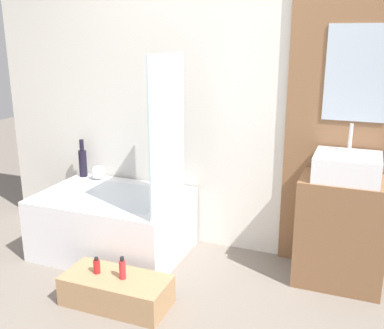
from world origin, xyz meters
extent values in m
cube|color=silver|center=(0.00, 1.58, 1.30)|extent=(4.20, 0.06, 2.60)
cube|color=brown|center=(0.85, 1.53, 1.30)|extent=(0.90, 0.03, 2.60)
cube|color=#ADBCCC|center=(0.85, 1.51, 1.42)|extent=(0.41, 0.01, 0.63)
cube|color=white|center=(-0.83, 1.13, 0.24)|extent=(1.11, 0.80, 0.48)
cube|color=silver|center=(-0.83, 1.13, 0.48)|extent=(0.86, 0.56, 0.01)
cube|color=silver|center=(-0.31, 1.03, 1.02)|extent=(0.01, 0.55, 1.07)
cube|color=#A87F56|center=(-0.44, 0.50, 0.10)|extent=(0.68, 0.32, 0.19)
cube|color=brown|center=(0.85, 1.31, 0.38)|extent=(0.58, 0.40, 0.75)
cube|color=white|center=(0.85, 1.31, 0.83)|extent=(0.42, 0.37, 0.16)
cylinder|color=silver|center=(0.85, 1.41, 1.01)|extent=(0.02, 0.02, 0.18)
cylinder|color=black|center=(-1.30, 1.45, 0.60)|extent=(0.07, 0.07, 0.23)
cylinder|color=black|center=(-1.30, 1.45, 0.76)|extent=(0.04, 0.04, 0.10)
sphere|color=white|center=(-1.14, 1.42, 0.54)|extent=(0.12, 0.12, 0.12)
cylinder|color=red|center=(-0.58, 0.50, 0.24)|extent=(0.04, 0.04, 0.09)
cylinder|color=black|center=(-0.58, 0.50, 0.29)|extent=(0.03, 0.03, 0.02)
cylinder|color=red|center=(-0.39, 0.50, 0.25)|extent=(0.04, 0.04, 0.12)
cylinder|color=black|center=(-0.39, 0.50, 0.33)|extent=(0.02, 0.02, 0.03)
camera|label=1|loc=(0.93, -1.67, 1.66)|focal=42.00mm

